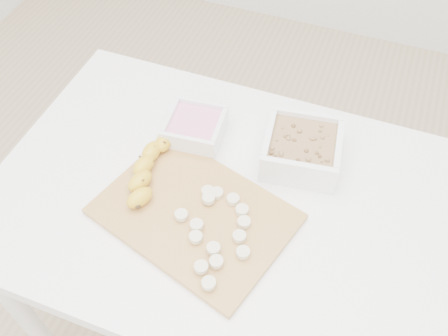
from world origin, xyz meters
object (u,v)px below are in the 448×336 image
(bowl_granola, at_px, (302,149))
(cutting_board, at_px, (195,214))
(table, at_px, (219,219))
(bowl_yogurt, at_px, (195,128))
(banana, at_px, (149,169))

(bowl_granola, distance_m, cutting_board, 0.28)
(bowl_granola, relative_size, cutting_board, 0.49)
(table, relative_size, bowl_granola, 5.31)
(table, xyz_separation_m, bowl_yogurt, (-0.11, 0.14, 0.13))
(cutting_board, bearing_deg, banana, 156.78)
(bowl_granola, bearing_deg, bowl_yogurt, -175.75)
(bowl_yogurt, height_order, bowl_granola, bowl_granola)
(table, height_order, cutting_board, cutting_board)
(table, height_order, bowl_yogurt, bowl_yogurt)
(banana, bearing_deg, bowl_granola, 34.50)
(bowl_yogurt, xyz_separation_m, cutting_board, (0.09, -0.21, -0.02))
(bowl_yogurt, bearing_deg, bowl_granola, 4.25)
(table, relative_size, cutting_board, 2.59)
(bowl_yogurt, relative_size, bowl_granola, 0.76)
(bowl_yogurt, bearing_deg, banana, -106.70)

